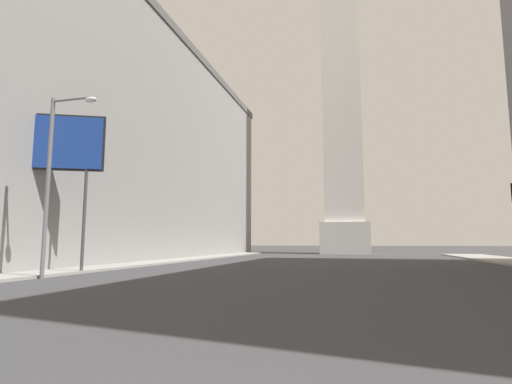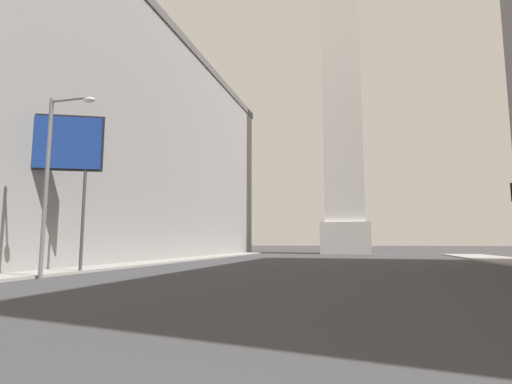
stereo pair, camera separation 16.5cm
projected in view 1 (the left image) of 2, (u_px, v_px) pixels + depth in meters
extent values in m
cube|color=gray|center=(94.00, 267.00, 26.97)|extent=(5.00, 72.77, 0.15)
cube|color=gray|center=(51.00, 151.00, 43.60)|extent=(29.23, 58.87, 23.21)
cube|color=#595756|center=(58.00, 47.00, 45.11)|extent=(29.52, 59.46, 0.90)
cube|color=silver|center=(346.00, 238.00, 60.64)|extent=(7.24, 7.24, 4.65)
cube|color=white|center=(340.00, 19.00, 65.08)|extent=(5.79, 5.79, 66.48)
cylinder|color=slate|center=(48.00, 186.00, 19.59)|extent=(0.20, 0.20, 8.95)
cylinder|color=slate|center=(72.00, 99.00, 19.85)|extent=(2.20, 0.12, 0.12)
sphere|color=slate|center=(53.00, 101.00, 20.13)|extent=(0.20, 0.20, 0.20)
ellipsoid|color=silver|center=(91.00, 100.00, 19.56)|extent=(0.64, 0.36, 0.26)
cylinder|color=#3F3F42|center=(11.00, 220.00, 22.16)|extent=(0.18, 0.18, 5.94)
cylinder|color=#3F3F42|center=(84.00, 220.00, 22.79)|extent=(0.18, 0.18, 5.94)
cube|color=navy|center=(53.00, 142.00, 23.04)|extent=(5.09, 2.47, 3.08)
cube|color=black|center=(53.00, 142.00, 23.04)|extent=(5.26, 2.46, 3.32)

